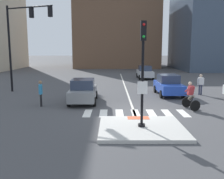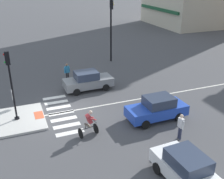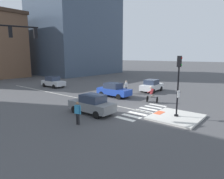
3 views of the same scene
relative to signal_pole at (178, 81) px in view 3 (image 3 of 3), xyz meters
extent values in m
plane|color=#474749|center=(0.00, 2.97, -2.97)|extent=(300.00, 300.00, 0.00)
cube|color=beige|center=(0.00, 0.01, -2.90)|extent=(3.85, 3.58, 0.15)
cube|color=#DB5B38|center=(0.00, 1.45, -2.82)|extent=(1.10, 0.60, 0.01)
cylinder|color=black|center=(0.00, 0.01, -2.76)|extent=(0.32, 0.32, 0.12)
cylinder|color=black|center=(0.00, 0.01, -0.84)|extent=(0.12, 0.12, 3.72)
cube|color=white|center=(0.00, -0.07, -1.02)|extent=(0.44, 0.03, 0.56)
cube|color=black|center=(0.00, 0.01, 1.44)|extent=(0.24, 0.28, 0.84)
sphere|color=red|center=(0.00, -0.15, 1.69)|extent=(0.12, 0.12, 0.12)
sphere|color=green|center=(0.00, -0.15, 1.19)|extent=(0.12, 0.12, 0.12)
cube|color=silver|center=(-2.76, 2.99, -2.97)|extent=(0.44, 1.80, 0.01)
cube|color=silver|center=(-1.84, 2.99, -2.97)|extent=(0.44, 1.80, 0.01)
cube|color=silver|center=(-0.92, 2.99, -2.97)|extent=(0.44, 1.80, 0.01)
cube|color=silver|center=(0.00, 2.99, -2.97)|extent=(0.44, 1.80, 0.01)
cube|color=silver|center=(0.92, 2.99, -2.97)|extent=(0.44, 1.80, 0.01)
cube|color=silver|center=(1.84, 2.99, -2.97)|extent=(0.44, 1.80, 0.01)
cube|color=silver|center=(2.76, 2.99, -2.97)|extent=(0.44, 1.80, 0.01)
cube|color=silver|center=(-0.05, 12.97, -2.97)|extent=(0.14, 28.00, 0.01)
cylinder|color=black|center=(-8.06, 9.96, 4.05)|extent=(4.19, 1.64, 0.11)
cube|color=black|center=(-7.86, 9.88, 3.60)|extent=(0.35, 0.37, 0.80)
sphere|color=gold|center=(-7.80, 10.04, 3.60)|extent=(0.12, 0.12, 0.12)
cube|color=black|center=(-6.20, 9.26, 3.60)|extent=(0.35, 0.37, 0.80)
sphere|color=gold|center=(-6.14, 9.42, 3.60)|extent=(0.12, 0.12, 0.12)
cube|color=#3D4C60|center=(21.08, 36.41, 7.14)|extent=(20.35, 16.05, 20.22)
cube|color=silver|center=(2.84, 20.71, -2.32)|extent=(1.78, 4.13, 0.70)
cube|color=#2D384C|center=(2.84, 20.86, -1.65)|extent=(1.52, 1.93, 0.64)
cylinder|color=black|center=(3.70, 19.45, -2.67)|extent=(0.19, 0.60, 0.60)
cylinder|color=black|center=(2.04, 19.42, -2.67)|extent=(0.19, 0.60, 0.60)
cylinder|color=black|center=(3.65, 21.99, -2.67)|extent=(0.19, 0.60, 0.60)
cylinder|color=black|center=(1.99, 21.96, -2.67)|extent=(0.19, 0.60, 0.60)
cube|color=white|center=(9.19, 7.10, -2.32)|extent=(4.19, 1.93, 0.70)
cube|color=#2D384C|center=(9.04, 7.10, -1.65)|extent=(1.98, 1.58, 0.64)
cylinder|color=black|center=(10.41, 8.01, -2.67)|extent=(0.61, 0.21, 0.60)
cylinder|color=black|center=(10.50, 6.34, -2.67)|extent=(0.61, 0.21, 0.60)
cylinder|color=black|center=(7.87, 7.86, -2.67)|extent=(0.61, 0.21, 0.60)
cylinder|color=black|center=(7.97, 6.20, -2.67)|extent=(0.61, 0.21, 0.60)
cube|color=slate|center=(-3.34, 6.03, -2.32)|extent=(1.79, 4.14, 0.70)
cube|color=#2D384C|center=(-3.34, 5.88, -1.65)|extent=(1.52, 1.93, 0.64)
cylinder|color=black|center=(-4.20, 7.29, -2.67)|extent=(0.19, 0.60, 0.60)
cylinder|color=black|center=(-2.53, 7.32, -2.67)|extent=(0.19, 0.60, 0.60)
cylinder|color=black|center=(-4.15, 4.75, -2.67)|extent=(0.19, 0.60, 0.60)
cylinder|color=black|center=(-2.48, 4.78, -2.67)|extent=(0.19, 0.60, 0.60)
cube|color=#2347B7|center=(3.19, 8.88, -2.32)|extent=(1.75, 4.12, 0.70)
cube|color=#2D384C|center=(3.19, 9.03, -1.65)|extent=(1.50, 1.92, 0.64)
cylinder|color=black|center=(4.04, 7.61, -2.67)|extent=(0.19, 0.60, 0.60)
cylinder|color=black|center=(2.37, 7.59, -2.67)|extent=(0.19, 0.60, 0.60)
cylinder|color=black|center=(4.01, 10.16, -2.67)|extent=(0.19, 0.60, 0.60)
cylinder|color=black|center=(2.34, 10.14, -2.67)|extent=(0.19, 0.60, 0.60)
cylinder|color=black|center=(3.38, 4.49, -2.64)|extent=(0.66, 0.16, 0.66)
cylinder|color=black|center=(3.58, 3.46, -2.64)|extent=(0.66, 0.16, 0.66)
cylinder|color=black|center=(3.48, 3.98, -2.42)|extent=(0.21, 0.89, 0.05)
cylinder|color=black|center=(3.51, 3.80, -2.24)|extent=(0.04, 0.04, 0.30)
cylinder|color=black|center=(3.39, 4.44, -2.12)|extent=(0.44, 0.12, 0.04)
cylinder|color=#6B6051|center=(3.40, 3.94, -2.24)|extent=(0.19, 0.41, 0.33)
cylinder|color=#6B6051|center=(3.56, 3.97, -2.24)|extent=(0.19, 0.41, 0.33)
cube|color=#B73338|center=(3.46, 4.06, -1.81)|extent=(0.41, 0.44, 0.60)
sphere|color=beige|center=(3.44, 4.17, -1.40)|extent=(0.22, 0.22, 0.22)
cylinder|color=#B73338|center=(3.27, 4.20, -1.81)|extent=(0.16, 0.46, 0.31)
cylinder|color=#B73338|center=(3.59, 4.26, -1.81)|extent=(0.16, 0.46, 0.31)
cylinder|color=black|center=(-5.95, 4.89, -2.56)|extent=(0.12, 0.12, 0.82)
cylinder|color=black|center=(-5.92, 4.73, -2.56)|extent=(0.12, 0.12, 0.82)
cube|color=#338CBF|center=(-5.93, 4.81, -1.85)|extent=(0.29, 0.40, 0.60)
cylinder|color=#338CBF|center=(-5.98, 5.04, -1.90)|extent=(0.09, 0.09, 0.56)
cylinder|color=#338CBF|center=(-5.88, 4.59, -1.90)|extent=(0.09, 0.09, 0.56)
sphere|color=#936B4C|center=(-5.93, 4.81, -1.41)|extent=(0.22, 0.22, 0.22)
cylinder|color=#2D334C|center=(5.72, 8.98, -2.56)|extent=(0.12, 0.12, 0.82)
cylinder|color=#2D334C|center=(5.88, 8.98, -2.56)|extent=(0.12, 0.12, 0.82)
cube|color=silver|center=(5.80, 8.98, -1.85)|extent=(0.36, 0.22, 0.60)
cylinder|color=silver|center=(5.57, 8.98, -1.90)|extent=(0.09, 0.09, 0.56)
cylinder|color=silver|center=(6.03, 8.98, -1.90)|extent=(0.09, 0.09, 0.56)
sphere|color=beige|center=(5.80, 8.98, -1.41)|extent=(0.22, 0.22, 0.22)
camera|label=1|loc=(-1.35, -11.02, 0.63)|focal=40.15mm
camera|label=2|loc=(17.05, 0.24, 6.28)|focal=43.08mm
camera|label=3|loc=(-14.74, -5.59, 1.89)|focal=31.65mm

